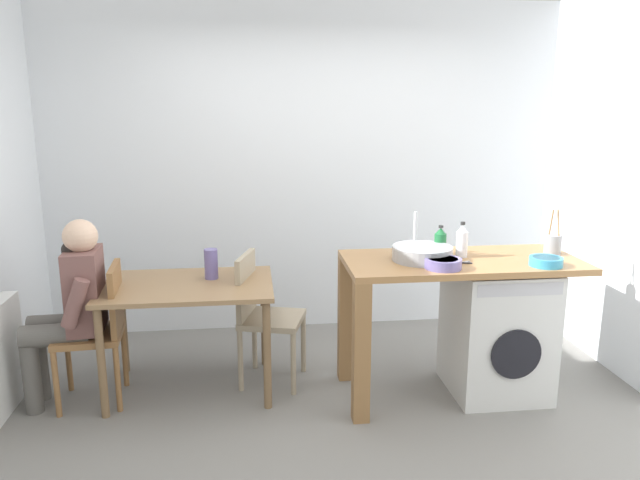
{
  "coord_description": "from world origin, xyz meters",
  "views": [
    {
      "loc": [
        -0.46,
        -3.25,
        1.89
      ],
      "look_at": [
        -0.02,
        0.45,
        1.04
      ],
      "focal_mm": 33.86,
      "sensor_mm": 36.0,
      "label": 1
    }
  ],
  "objects_px": {
    "chair_person_seat": "(101,326)",
    "vase": "(211,264)",
    "bottle_squat_brown": "(462,241)",
    "seated_person": "(72,303)",
    "mixing_bowl": "(443,263)",
    "dining_table": "(188,298)",
    "chair_opposite": "(262,311)",
    "utensil_crock": "(553,244)",
    "bottle_tall_green": "(440,242)",
    "colander": "(546,261)",
    "washing_machine": "(497,330)"
  },
  "relations": [
    {
      "from": "washing_machine",
      "to": "utensil_crock",
      "type": "relative_size",
      "value": 2.87
    },
    {
      "from": "bottle_squat_brown",
      "to": "mixing_bowl",
      "type": "relative_size",
      "value": 1.03
    },
    {
      "from": "seated_person",
      "to": "utensil_crock",
      "type": "distance_m",
      "value": 3.11
    },
    {
      "from": "seated_person",
      "to": "chair_person_seat",
      "type": "bearing_deg",
      "value": -90.0
    },
    {
      "from": "washing_machine",
      "to": "vase",
      "type": "relative_size",
      "value": 4.24
    },
    {
      "from": "chair_person_seat",
      "to": "vase",
      "type": "xyz_separation_m",
      "value": [
        0.7,
        0.19,
        0.33
      ]
    },
    {
      "from": "chair_opposite",
      "to": "utensil_crock",
      "type": "distance_m",
      "value": 1.98
    },
    {
      "from": "colander",
      "to": "vase",
      "type": "bearing_deg",
      "value": 164.17
    },
    {
      "from": "utensil_crock",
      "to": "chair_person_seat",
      "type": "bearing_deg",
      "value": 177.7
    },
    {
      "from": "chair_opposite",
      "to": "washing_machine",
      "type": "bearing_deg",
      "value": 93.44
    },
    {
      "from": "seated_person",
      "to": "bottle_squat_brown",
      "type": "height_order",
      "value": "seated_person"
    },
    {
      "from": "vase",
      "to": "utensil_crock",
      "type": "bearing_deg",
      "value": -7.96
    },
    {
      "from": "utensil_crock",
      "to": "vase",
      "type": "distance_m",
      "value": 2.26
    },
    {
      "from": "vase",
      "to": "mixing_bowl",
      "type": "bearing_deg",
      "value": -21.72
    },
    {
      "from": "bottle_tall_green",
      "to": "washing_machine",
      "type": "bearing_deg",
      "value": -17.99
    },
    {
      "from": "washing_machine",
      "to": "seated_person",
      "type": "bearing_deg",
      "value": 176.67
    },
    {
      "from": "dining_table",
      "to": "washing_machine",
      "type": "relative_size",
      "value": 1.28
    },
    {
      "from": "chair_opposite",
      "to": "vase",
      "type": "bearing_deg",
      "value": -79.47
    },
    {
      "from": "dining_table",
      "to": "colander",
      "type": "bearing_deg",
      "value": -12.35
    },
    {
      "from": "seated_person",
      "to": "colander",
      "type": "bearing_deg",
      "value": -101.62
    },
    {
      "from": "seated_person",
      "to": "bottle_squat_brown",
      "type": "distance_m",
      "value": 2.5
    },
    {
      "from": "chair_opposite",
      "to": "vase",
      "type": "height_order",
      "value": "vase"
    },
    {
      "from": "chair_opposite",
      "to": "vase",
      "type": "distance_m",
      "value": 0.47
    },
    {
      "from": "chair_opposite",
      "to": "colander",
      "type": "xyz_separation_m",
      "value": [
        1.72,
        -0.55,
        0.44
      ]
    },
    {
      "from": "seated_person",
      "to": "colander",
      "type": "xyz_separation_m",
      "value": [
        2.91,
        -0.38,
        0.28
      ]
    },
    {
      "from": "mixing_bowl",
      "to": "bottle_squat_brown",
      "type": "bearing_deg",
      "value": 51.08
    },
    {
      "from": "dining_table",
      "to": "mixing_bowl",
      "type": "height_order",
      "value": "mixing_bowl"
    },
    {
      "from": "mixing_bowl",
      "to": "vase",
      "type": "distance_m",
      "value": 1.52
    },
    {
      "from": "chair_person_seat",
      "to": "seated_person",
      "type": "relative_size",
      "value": 0.75
    },
    {
      "from": "chair_person_seat",
      "to": "chair_opposite",
      "type": "bearing_deg",
      "value": -85.12
    },
    {
      "from": "chair_opposite",
      "to": "bottle_tall_green",
      "type": "relative_size",
      "value": 4.56
    },
    {
      "from": "dining_table",
      "to": "chair_person_seat",
      "type": "relative_size",
      "value": 1.22
    },
    {
      "from": "chair_opposite",
      "to": "mixing_bowl",
      "type": "bearing_deg",
      "value": 79.54
    },
    {
      "from": "dining_table",
      "to": "washing_machine",
      "type": "xyz_separation_m",
      "value": [
        2.02,
        -0.26,
        -0.21
      ]
    },
    {
      "from": "chair_opposite",
      "to": "bottle_tall_green",
      "type": "bearing_deg",
      "value": 95.32
    },
    {
      "from": "bottle_squat_brown",
      "to": "colander",
      "type": "height_order",
      "value": "bottle_squat_brown"
    },
    {
      "from": "dining_table",
      "to": "washing_machine",
      "type": "bearing_deg",
      "value": -7.48
    },
    {
      "from": "dining_table",
      "to": "chair_opposite",
      "type": "distance_m",
      "value": 0.5
    },
    {
      "from": "chair_person_seat",
      "to": "utensil_crock",
      "type": "height_order",
      "value": "utensil_crock"
    },
    {
      "from": "bottle_squat_brown",
      "to": "seated_person",
      "type": "bearing_deg",
      "value": 177.65
    },
    {
      "from": "chair_person_seat",
      "to": "seated_person",
      "type": "bearing_deg",
      "value": 90.0
    },
    {
      "from": "chair_opposite",
      "to": "utensil_crock",
      "type": "bearing_deg",
      "value": 97.29
    },
    {
      "from": "bottle_tall_green",
      "to": "colander",
      "type": "relative_size",
      "value": 0.99
    },
    {
      "from": "seated_person",
      "to": "bottle_tall_green",
      "type": "bearing_deg",
      "value": -95.17
    },
    {
      "from": "chair_person_seat",
      "to": "seated_person",
      "type": "distance_m",
      "value": 0.23
    },
    {
      "from": "seated_person",
      "to": "vase",
      "type": "bearing_deg",
      "value": -80.7
    },
    {
      "from": "washing_machine",
      "to": "mixing_bowl",
      "type": "distance_m",
      "value": 0.72
    },
    {
      "from": "chair_person_seat",
      "to": "vase",
      "type": "relative_size",
      "value": 4.44
    },
    {
      "from": "bottle_squat_brown",
      "to": "vase",
      "type": "bearing_deg",
      "value": 169.21
    },
    {
      "from": "dining_table",
      "to": "utensil_crock",
      "type": "height_order",
      "value": "utensil_crock"
    }
  ]
}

